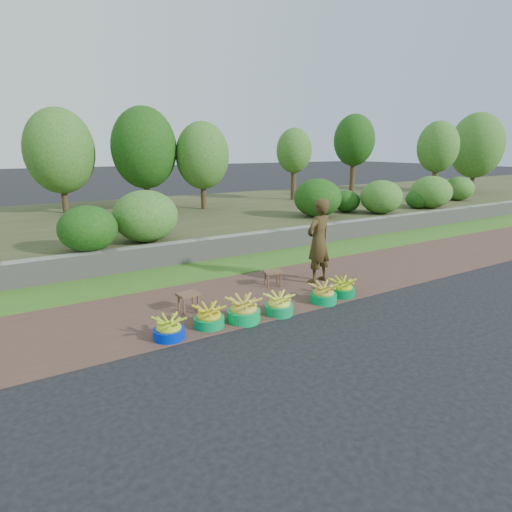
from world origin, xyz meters
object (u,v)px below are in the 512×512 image
basin_a (169,330)px  basin_f (342,288)px  basin_c (244,311)px  stool_right (273,274)px  basin_e (323,294)px  stool_left (188,297)px  vendor_woman (319,241)px  basin_b (209,318)px  basin_d (279,305)px

basin_a → basin_f: 3.48m
basin_c → stool_right: size_ratio=1.33×
basin_a → stool_right: size_ratio=1.13×
basin_a → basin_e: (2.95, -0.03, 0.01)m
stool_left → stool_right: (2.00, 0.36, -0.00)m
basin_e → stool_right: 1.29m
basin_e → vendor_woman: bearing=55.4°
basin_b → basin_d: 1.26m
vendor_woman → basin_e: bearing=43.7°
basin_b → vendor_woman: size_ratio=0.28×
basin_a → basin_c: bearing=0.0°
basin_a → basin_e: size_ratio=0.95×
basin_d → vendor_woman: (1.69, 1.02, 0.73)m
basin_c → stool_left: (-0.59, 0.88, 0.09)m
basin_b → stool_left: bearing=90.4°
basin_c → stool_right: bearing=41.2°
basin_b → stool_right: (2.00, 1.15, 0.10)m
basin_d → stool_right: 1.49m
basin_e → stool_right: basin_e is taller
basin_a → stool_left: 1.12m
basin_f → vendor_woman: bearing=80.2°
basin_a → basin_f: basin_f is taller
basin_a → basin_c: (1.28, 0.00, 0.03)m
basin_e → basin_d: bearing=-178.6°
basin_c → stool_left: 1.06m
basin_b → basin_e: 2.26m
basin_a → basin_e: basin_e is taller
vendor_woman → basin_d: bearing=19.4°
stool_left → basin_d: bearing=-36.6°
basin_e → stool_right: (-0.26, 1.26, 0.10)m
basin_d → stool_right: basin_d is taller
basin_c → basin_a: bearing=-180.0°
basin_b → basin_f: size_ratio=1.02×
basin_e → stool_left: size_ratio=1.29×
basin_b → basin_e: (2.26, -0.11, 0.00)m
basin_e → vendor_woman: (0.69, 0.99, 0.73)m
vendor_woman → basin_b: bearing=5.0°
basin_e → basin_f: (0.53, 0.07, -0.00)m
vendor_woman → stool_left: bearing=-10.0°
basin_b → vendor_woman: vendor_woman is taller
basin_d → basin_e: 1.01m
basin_d → stool_left: 1.57m
basin_f → basin_c: bearing=-179.0°
stool_left → vendor_woman: bearing=1.7°
basin_b → basin_c: bearing=-8.0°
basin_b → basin_f: basin_b is taller
basin_d → basin_f: size_ratio=1.02×
basin_d → stool_left: size_ratio=1.28×
basin_f → vendor_woman: (0.16, 0.93, 0.73)m
stool_right → basin_c: bearing=-138.8°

